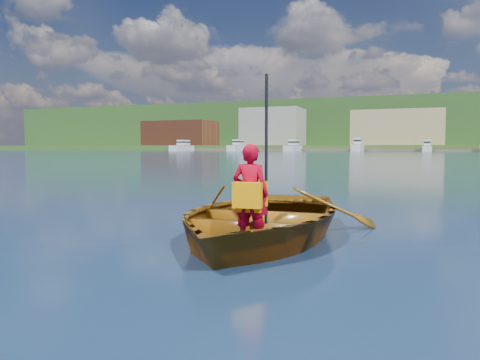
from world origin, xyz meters
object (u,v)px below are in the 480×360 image
at_px(child_paddler, 251,194).
at_px(dock, 409,150).
at_px(marina_yachts, 399,147).
at_px(rowboat, 260,217).

xyz_separation_m(child_paddler, dock, (-1.89, 149.32, -0.30)).
bearing_deg(marina_yachts, dock, 58.97).
xyz_separation_m(rowboat, dock, (-1.70, 148.43, 0.11)).
height_order(child_paddler, dock, child_paddler).
bearing_deg(child_paddler, dock, 90.72).
height_order(rowboat, dock, dock).
relative_size(rowboat, dock, 0.03).
bearing_deg(marina_yachts, rowboat, -88.20).
relative_size(dock, marina_yachts, 1.10).
bearing_deg(rowboat, child_paddler, -78.04).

